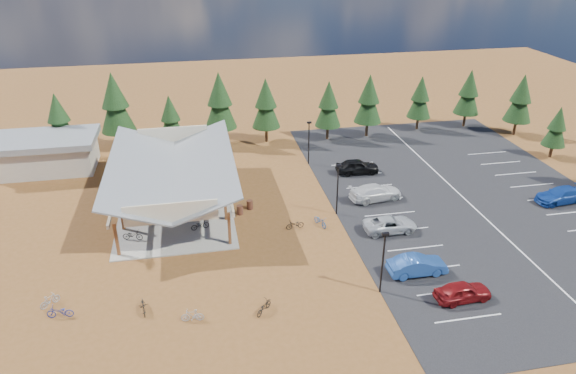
{
  "coord_description": "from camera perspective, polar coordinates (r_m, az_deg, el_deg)",
  "views": [
    {
      "loc": [
        -7.5,
        -38.94,
        24.07
      ],
      "look_at": [
        0.58,
        3.41,
        2.6
      ],
      "focal_mm": 32.0,
      "sensor_mm": 36.0,
      "label": 1
    }
  ],
  "objects": [
    {
      "name": "pine_7",
      "position": [
        71.01,
        14.49,
        9.63
      ],
      "size": [
        3.15,
        3.15,
        7.34
      ],
      "color": "#382314",
      "rests_on": "ground"
    },
    {
      "name": "outbuilding",
      "position": [
        63.24,
        -25.2,
        3.47
      ],
      "size": [
        11.0,
        7.0,
        3.9
      ],
      "color": "#ADA593",
      "rests_on": "ground"
    },
    {
      "name": "pine_6",
      "position": [
        67.01,
        8.97,
        9.63
      ],
      "size": [
        3.52,
        3.52,
        8.21
      ],
      "color": "#382314",
      "rests_on": "ground"
    },
    {
      "name": "bike_8",
      "position": [
        38.43,
        -15.77,
        -12.6
      ],
      "size": [
        0.92,
        1.89,
        0.95
      ],
      "primitive_type": "imported",
      "rotation": [
        0.0,
        0.0,
        0.16
      ],
      "color": "black",
      "rests_on": "ground"
    },
    {
      "name": "trash_bin_0",
      "position": [
        48.88,
        -5.37,
        -2.55
      ],
      "size": [
        0.6,
        0.6,
        0.9
      ],
      "primitive_type": "cylinder",
      "color": "#4D291B",
      "rests_on": "ground"
    },
    {
      "name": "bike_13",
      "position": [
        36.87,
        -10.58,
        -13.85
      ],
      "size": [
        1.64,
        0.6,
        0.96
      ],
      "primitive_type": "imported",
      "rotation": [
        0.0,
        0.0,
        4.62
      ],
      "color": "#9FA0A7",
      "rests_on": "ground"
    },
    {
      "name": "bike_4",
      "position": [
        46.77,
        -9.75,
        -4.17
      ],
      "size": [
        1.74,
        0.95,
        0.87
      ],
      "primitive_type": "imported",
      "rotation": [
        0.0,
        0.0,
        1.81
      ],
      "color": "black",
      "rests_on": "concrete_pad"
    },
    {
      "name": "bike_9",
      "position": [
        41.23,
        -24.96,
        -11.34
      ],
      "size": [
        1.44,
        1.39,
        0.94
      ],
      "primitive_type": "imported",
      "rotation": [
        0.0,
        0.0,
        2.32
      ],
      "color": "gray",
      "rests_on": "ground"
    },
    {
      "name": "pine_0",
      "position": [
        65.74,
        -24.14,
        7.01
      ],
      "size": [
        3.3,
        3.3,
        7.7
      ],
      "color": "#382314",
      "rests_on": "ground"
    },
    {
      "name": "car_3",
      "position": [
        51.84,
        9.73,
        -0.58
      ],
      "size": [
        5.58,
        2.84,
        1.55
      ],
      "primitive_type": "imported",
      "rotation": [
        0.0,
        0.0,
        1.7
      ],
      "color": "silver",
      "rests_on": "asphalt_lot"
    },
    {
      "name": "car_2",
      "position": [
        46.72,
        11.27,
        -4.1
      ],
      "size": [
        4.8,
        2.22,
        1.33
      ],
      "primitive_type": "imported",
      "rotation": [
        0.0,
        0.0,
        1.57
      ],
      "color": "#AFB2B6",
      "rests_on": "asphalt_lot"
    },
    {
      "name": "bike_6",
      "position": [
        52.54,
        -10.14,
        -0.57
      ],
      "size": [
        1.79,
        1.06,
        0.89
      ],
      "primitive_type": "imported",
      "rotation": [
        0.0,
        0.0,
        1.27
      ],
      "color": "navy",
      "rests_on": "concrete_pad"
    },
    {
      "name": "bike_12",
      "position": [
        37.05,
        -2.7,
        -13.17
      ],
      "size": [
        1.56,
        1.69,
        0.9
      ],
      "primitive_type": "imported",
      "rotation": [
        0.0,
        0.0,
        2.44
      ],
      "color": "black",
      "rests_on": "ground"
    },
    {
      "name": "concrete_pad",
      "position": [
        51.9,
        -12.31,
        -1.76
      ],
      "size": [
        10.6,
        18.6,
        0.1
      ],
      "primitive_type": "cube",
      "color": "gray",
      "rests_on": "ground"
    },
    {
      "name": "pine_5",
      "position": [
        65.44,
        4.51,
        9.16
      ],
      "size": [
        3.29,
        3.29,
        7.66
      ],
      "color": "#382314",
      "rests_on": "ground"
    },
    {
      "name": "bike_14",
      "position": [
        46.91,
        3.61,
        -3.77
      ],
      "size": [
        1.24,
        1.93,
        0.96
      ],
      "primitive_type": "imported",
      "rotation": [
        0.0,
        0.0,
        0.36
      ],
      "color": "navy",
      "rests_on": "ground"
    },
    {
      "name": "bike_3",
      "position": [
        56.9,
        -13.89,
        1.29
      ],
      "size": [
        1.7,
        0.96,
        0.98
      ],
      "primitive_type": "imported",
      "rotation": [
        0.0,
        0.0,
        1.9
      ],
      "color": "maroon",
      "rests_on": "concrete_pad"
    },
    {
      "name": "bike_10",
      "position": [
        39.84,
        -24.01,
        -12.56
      ],
      "size": [
        1.86,
        0.79,
        0.95
      ],
      "primitive_type": "imported",
      "rotation": [
        0.0,
        0.0,
        4.62
      ],
      "color": "navy",
      "rests_on": "ground"
    },
    {
      "name": "ground",
      "position": [
        46.39,
        0.09,
        -4.78
      ],
      "size": [
        140.0,
        140.0,
        0.0
      ],
      "primitive_type": "plane",
      "color": "brown",
      "rests_on": "ground"
    },
    {
      "name": "bike_1",
      "position": [
        48.58,
        -14.3,
        -3.27
      ],
      "size": [
        1.85,
        1.04,
        1.07
      ],
      "primitive_type": "imported",
      "rotation": [
        0.0,
        0.0,
        1.89
      ],
      "color": "gray",
      "rests_on": "concrete_pad"
    },
    {
      "name": "asphalt_lot",
      "position": [
        54.89,
        18.79,
        -1.03
      ],
      "size": [
        27.0,
        44.0,
        0.04
      ],
      "primitive_type": "cube",
      "color": "black",
      "rests_on": "ground"
    },
    {
      "name": "bike_pavilion",
      "position": [
        50.26,
        -12.72,
        2.04
      ],
      "size": [
        11.65,
        19.4,
        4.97
      ],
      "color": "brown",
      "rests_on": "concrete_pad"
    },
    {
      "name": "pine_3",
      "position": [
        63.9,
        -7.6,
        9.46
      ],
      "size": [
        3.94,
        3.94,
        9.19
      ],
      "color": "#382314",
      "rests_on": "ground"
    },
    {
      "name": "pine_1",
      "position": [
        65.18,
        -18.66,
        8.84
      ],
      "size": [
        4.1,
        4.1,
        9.54
      ],
      "color": "#382314",
      "rests_on": "ground"
    },
    {
      "name": "car_0",
      "position": [
        39.93,
        18.84,
        -10.93
      ],
      "size": [
        4.26,
        1.92,
        1.42
      ],
      "primitive_type": "imported",
      "rotation": [
        0.0,
        0.0,
        1.63
      ],
      "color": "maroon",
      "rests_on": "asphalt_lot"
    },
    {
      "name": "pine_8",
      "position": [
        73.98,
        19.44,
        9.89
      ],
      "size": [
        3.37,
        3.37,
        7.86
      ],
      "color": "#382314",
      "rests_on": "ground"
    },
    {
      "name": "pine_4",
      "position": [
        64.43,
        -2.48,
        9.25
      ],
      "size": [
        3.53,
        3.53,
        8.22
      ],
      "color": "#382314",
      "rests_on": "ground"
    },
    {
      "name": "lamp_post_0",
      "position": [
        37.93,
        10.51,
        -7.83
      ],
      "size": [
        0.5,
        0.25,
        5.14
      ],
      "color": "black",
      "rests_on": "ground"
    },
    {
      "name": "bike_5",
      "position": [
        49.85,
        -8.33,
        -1.94
      ],
      "size": [
        1.64,
        0.61,
        0.96
      ],
      "primitive_type": "imported",
      "rotation": [
        0.0,
        0.0,
        1.47
      ],
      "color": "#92959A",
      "rests_on": "concrete_pad"
    },
    {
      "name": "car_4",
      "position": [
        57.24,
        7.71,
        2.29
      ],
      "size": [
        4.79,
        2.08,
        1.61
      ],
      "primitive_type": "imported",
      "rotation": [
        0.0,
        0.0,
        1.53
      ],
      "color": "black",
      "rests_on": "asphalt_lot"
    },
    {
      "name": "pine_13",
      "position": [
        73.06,
        24.44,
        8.95
      ],
      "size": [
        3.48,
        3.48,
        8.1
      ],
      "color": "#382314",
      "rests_on": "ground"
    },
    {
      "name": "bike_16",
      "position": [
        46.33,
        0.79,
        -4.2
      ],
      "size": [
        1.74,
        0.84,
        0.88
      ],
      "primitive_type": "imported",
      "rotation": [
        0.0,
        0.0,
        4.87
      ],
      "color": "black",
      "rests_on": "ground"
    },
    {
      "name": "lamp_post_1",
      "position": [
        47.72,
        5.54,
        0.11
      ],
      "size": [
        0.5,
        0.25,
        5.14
      ],
      "color": "black",
      "rests_on": "ground"
    },
    {
      "name": "lamp_post_2",
      "position": [
        58.34,
        2.33,
        5.26
      ],
      "size": [
        0.5,
        0.25,
        5.14
      ],
      "color": "black",
      "rests_on": "ground"
    },
    {
      "name": "car_7",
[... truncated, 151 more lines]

